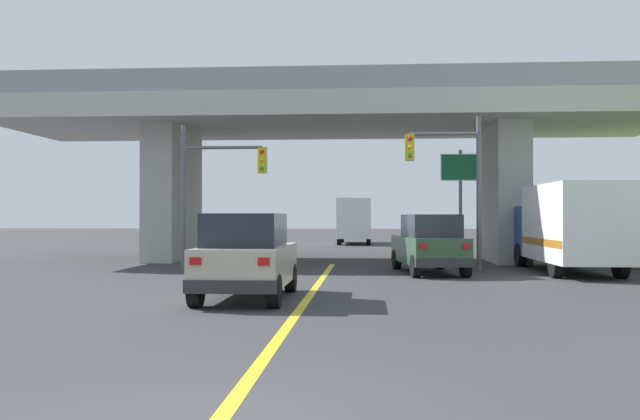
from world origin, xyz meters
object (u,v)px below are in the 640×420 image
suv_crossing (429,244)px  box_truck (569,227)px  suv_lead (247,256)px  traffic_signal_farside (212,179)px  highway_sign (461,179)px  traffic_signal_nearside (454,173)px  semi_truck_distant (354,220)px

suv_crossing → box_truck: 4.90m
suv_lead → traffic_signal_farside: 9.80m
box_truck → traffic_signal_farside: bearing=176.4°
suv_lead → highway_sign: size_ratio=0.91×
highway_sign → traffic_signal_nearside: bearing=-100.8°
highway_sign → semi_truck_distant: 20.55m
suv_lead → semi_truck_distant: bearing=86.7°
suv_crossing → highway_sign: 6.04m
suv_lead → box_truck: 12.83m
suv_lead → highway_sign: (6.72, 12.95, 2.49)m
traffic_signal_farside → semi_truck_distant: bearing=78.5°
semi_truck_distant → suv_crossing: bearing=-83.1°
suv_lead → traffic_signal_farside: traffic_signal_farside is taller
box_truck → suv_crossing: bearing=-173.8°
box_truck → traffic_signal_farside: traffic_signal_farside is taller
traffic_signal_nearside → highway_sign: size_ratio=1.18×
traffic_signal_farside → highway_sign: traffic_signal_farside is taller
suv_lead → highway_sign: bearing=62.6°
traffic_signal_farside → highway_sign: bearing=22.0°
box_truck → semi_truck_distant: size_ratio=1.06×
suv_crossing → traffic_signal_nearside: (0.99, 1.15, 2.51)m
box_truck → highway_sign: size_ratio=1.56×
box_truck → traffic_signal_nearside: traffic_signal_nearside is taller
suv_crossing → traffic_signal_nearside: 2.94m
traffic_signal_farside → semi_truck_distant: size_ratio=0.77×
suv_lead → semi_truck_distant: 32.91m
traffic_signal_farside → suv_crossing: bearing=-9.6°
suv_crossing → traffic_signal_nearside: traffic_signal_nearside is taller
highway_sign → semi_truck_distant: bearing=103.6°
suv_lead → suv_crossing: bearing=57.4°
traffic_signal_nearside → semi_truck_distant: (-4.02, 23.96, -1.85)m
traffic_signal_nearside → traffic_signal_farside: 8.85m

